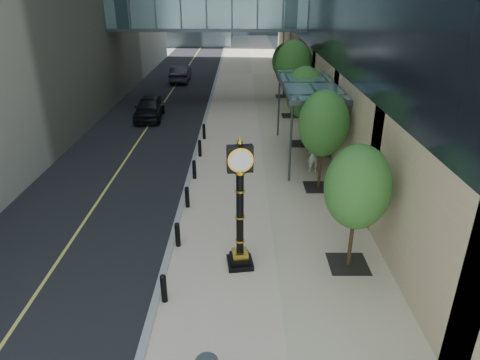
% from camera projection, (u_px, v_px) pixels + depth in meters
% --- Properties ---
extents(ground, '(320.00, 320.00, 0.00)m').
position_uv_depth(ground, '(250.00, 325.00, 12.74)').
color(ground, gray).
rests_on(ground, ground).
extents(road, '(8.00, 180.00, 0.02)m').
position_uv_depth(road, '(183.00, 74.00, 49.20)').
color(road, black).
rests_on(road, ground).
extents(sidewalk, '(8.00, 180.00, 0.06)m').
position_uv_depth(sidewalk, '(252.00, 74.00, 49.17)').
color(sidewalk, beige).
rests_on(sidewalk, ground).
extents(curb, '(0.25, 180.00, 0.07)m').
position_uv_depth(curb, '(217.00, 74.00, 49.18)').
color(curb, gray).
rests_on(curb, ground).
extents(skywalk, '(17.00, 4.20, 5.80)m').
position_uv_depth(skywalk, '(208.00, 7.00, 35.08)').
color(skywalk, slate).
rests_on(skywalk, ground).
extents(entrance_canopy, '(3.00, 8.00, 4.38)m').
position_uv_depth(entrance_canopy, '(308.00, 86.00, 23.76)').
color(entrance_canopy, '#383F44').
rests_on(entrance_canopy, ground).
extents(bollard_row, '(0.20, 16.20, 0.90)m').
position_uv_depth(bollard_row, '(191.00, 183.00, 20.74)').
color(bollard_row, black).
rests_on(bollard_row, sidewalk).
extents(street_trees, '(2.76, 28.25, 5.68)m').
position_uv_depth(street_trees, '(303.00, 88.00, 26.68)').
color(street_trees, black).
rests_on(street_trees, sidewalk).
extents(street_clock, '(1.00, 1.00, 4.76)m').
position_uv_depth(street_clock, '(240.00, 215.00, 14.54)').
color(street_clock, black).
rests_on(street_clock, sidewalk).
extents(pedestrian, '(0.72, 0.55, 1.75)m').
position_uv_depth(pedestrian, '(313.00, 156.00, 22.87)').
color(pedestrian, '#BCB8AC').
rests_on(pedestrian, sidewalk).
extents(car_near, '(2.21, 4.96, 1.66)m').
position_uv_depth(car_near, '(149.00, 108.00, 32.34)').
color(car_near, black).
rests_on(car_near, road).
extents(car_far, '(1.79, 5.10, 1.68)m').
position_uv_depth(car_far, '(181.00, 73.00, 45.15)').
color(car_far, black).
rests_on(car_far, road).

